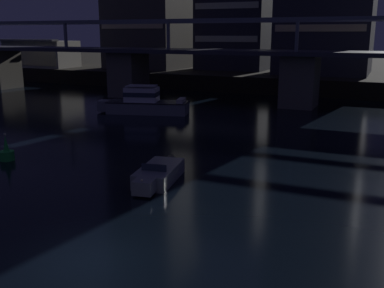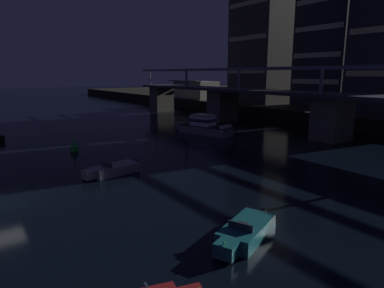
{
  "view_description": "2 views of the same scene",
  "coord_description": "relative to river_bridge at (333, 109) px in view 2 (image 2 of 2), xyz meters",
  "views": [
    {
      "loc": [
        9.06,
        -11.61,
        7.77
      ],
      "look_at": [
        -2.04,
        13.41,
        1.02
      ],
      "focal_mm": 41.92,
      "sensor_mm": 36.0,
      "label": 1
    },
    {
      "loc": [
        24.45,
        -1.69,
        8.44
      ],
      "look_at": [
        0.73,
        15.1,
        2.34
      ],
      "focal_mm": 31.35,
      "sensor_mm": 36.0,
      "label": 2
    }
  ],
  "objects": [
    {
      "name": "ground_plane",
      "position": [
        0.0,
        -37.61,
        -4.09
      ],
      "size": [
        400.0,
        400.0,
        0.0
      ],
      "primitive_type": "plane",
      "color": "black"
    },
    {
      "name": "river_bridge",
      "position": [
        0.0,
        0.0,
        0.0
      ],
      "size": [
        92.5,
        6.4,
        9.38
      ],
      "color": "#605B51",
      "rests_on": "ground"
    },
    {
      "name": "tower_west_low",
      "position": [
        -28.33,
        18.25,
        15.24
      ],
      "size": [
        11.83,
        12.47,
        34.57
      ],
      "color": "#423D38",
      "rests_on": "far_riverbank"
    },
    {
      "name": "tower_west_tall",
      "position": [
        -14.48,
        21.45,
        10.32
      ],
      "size": [
        10.83,
        10.24,
        24.72
      ],
      "color": "#282833",
      "rests_on": "far_riverbank"
    },
    {
      "name": "waterfront_pavilion",
      "position": [
        -46.42,
        11.91,
        0.35
      ],
      "size": [
        12.4,
        7.4,
        4.7
      ],
      "color": "#B2AD9E",
      "rests_on": "far_riverbank"
    },
    {
      "name": "cabin_cruiser_near_left",
      "position": [
        -13.34,
        -10.43,
        -3.04
      ],
      "size": [
        9.36,
        4.67,
        2.79
      ],
      "color": "gray",
      "rests_on": "ground"
    },
    {
      "name": "speedboat_near_center",
      "position": [
        12.94,
        -27.76,
        -3.68
      ],
      "size": [
        3.16,
        5.05,
        1.16
      ],
      "color": "#196066",
      "rests_on": "ground"
    },
    {
      "name": "speedboat_mid_left",
      "position": [
        -1.94,
        -28.93,
        -3.68
      ],
      "size": [
        2.43,
        5.23,
        1.16
      ],
      "color": "gray",
      "rests_on": "ground"
    },
    {
      "name": "channel_buoy",
      "position": [
        -12.66,
        -29.06,
        -3.61
      ],
      "size": [
        0.9,
        0.9,
        1.76
      ],
      "color": "green",
      "rests_on": "ground"
    }
  ]
}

